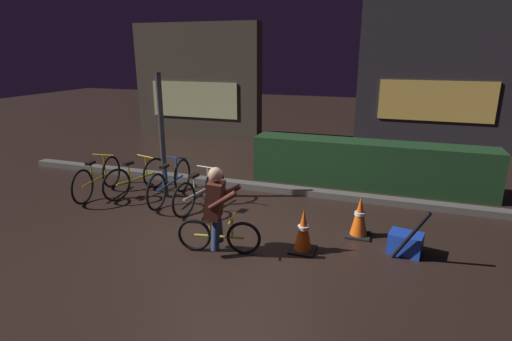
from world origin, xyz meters
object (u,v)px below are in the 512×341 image
Objects in this scene: traffic_cone_far at (360,217)px; parked_bike_center_right at (200,191)px; street_post at (162,137)px; closed_umbrella at (411,236)px; parked_bike_left_mid at (136,178)px; parked_bike_leftmost at (98,178)px; cyclist at (217,210)px; parked_bike_center_left at (170,183)px; blue_crate at (405,243)px; traffic_cone_near at (303,231)px.

parked_bike_center_right is at bearing 175.38° from traffic_cone_far.
street_post reaches higher than closed_umbrella.
parked_bike_left_mid reaches higher than parked_bike_center_right.
parked_bike_leftmost is 0.74m from parked_bike_left_mid.
parked_bike_center_right is 1.81× the size of closed_umbrella.
cyclist is (0.96, -1.38, 0.30)m from parked_bike_center_right.
parked_bike_center_left reaches higher than traffic_cone_far.
blue_crate is at bearing 6.88° from cyclist.
parked_bike_center_right is at bearing -19.59° from street_post.
parked_bike_center_left is 2.68× the size of traffic_cone_near.
cyclist reaches higher than closed_umbrella.
street_post is 3.75× the size of traffic_cone_near.
cyclist is at bearing -149.88° from closed_umbrella.
parked_bike_left_mid is 1.00× the size of parked_bike_center_right.
parked_bike_center_left is 2.62× the size of traffic_cone_far.
street_post is 3.66× the size of traffic_cone_far.
parked_bike_leftmost is at bearing 167.51° from traffic_cone_near.
street_post is at bearing 171.56° from traffic_cone_far.
closed_umbrella is (0.04, -0.25, 0.23)m from blue_crate.
traffic_cone_far is (2.80, -0.23, -0.02)m from parked_bike_center_right.
parked_bike_leftmost is (-1.29, -0.35, -0.84)m from street_post.
closed_umbrella is (5.70, -0.80, 0.04)m from parked_bike_leftmost.
parked_bike_left_mid is 5.06m from blue_crate.
parked_bike_leftmost is at bearing 145.75° from cyclist.
cyclist reaches higher than parked_bike_center_left.
blue_crate is 0.35× the size of cyclist.
traffic_cone_near is (3.62, -1.24, -0.03)m from parked_bike_left_mid.
blue_crate is at bearing -90.22° from parked_bike_center_right.
street_post reaches higher than parked_bike_center_right.
closed_umbrella is at bearing -87.00° from parked_bike_left_mid.
closed_umbrella is at bearing -40.37° from traffic_cone_far.
parked_bike_left_mid is (-0.61, -0.06, -0.85)m from street_post.
parked_bike_leftmost is at bearing -170.25° from closed_umbrella.
closed_umbrella is (3.50, -0.83, 0.06)m from parked_bike_center_right.
parked_bike_left_mid is 1.54m from parked_bike_center_right.
parked_bike_leftmost is 1.07× the size of parked_bike_left_mid.
street_post is 2.59m from cyclist.
parked_bike_center_left is 4.33m from closed_umbrella.
street_post is 4.63m from closed_umbrella.
street_post is 5.36× the size of blue_crate.
closed_umbrella reaches higher than traffic_cone_far.
cyclist reaches higher than parked_bike_left_mid.
closed_umbrella is at bearing -94.04° from parked_bike_center_right.
traffic_cone_near reaches higher than blue_crate.
parked_bike_center_right is (1.52, -0.27, -0.00)m from parked_bike_left_mid.
closed_umbrella is at bearing 6.09° from traffic_cone_near.
parked_bike_center_left is (0.20, -0.14, -0.83)m from street_post.
traffic_cone_far is at bearing -99.45° from parked_bike_center_left.
parked_bike_leftmost reaches higher than traffic_cone_far.
parked_bike_leftmost is 2.20m from parked_bike_center_right.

